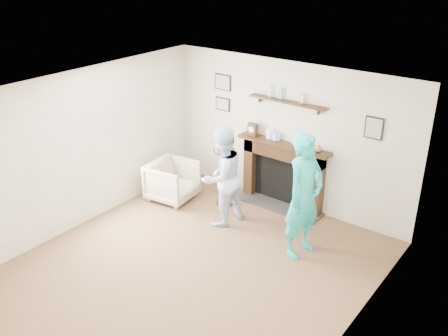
{
  "coord_description": "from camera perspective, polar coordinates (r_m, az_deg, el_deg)",
  "views": [
    {
      "loc": [
        3.86,
        -4.38,
        4.19
      ],
      "look_at": [
        -0.13,
        0.9,
        1.19
      ],
      "focal_mm": 40.0,
      "sensor_mm": 36.0,
      "label": 1
    }
  ],
  "objects": [
    {
      "name": "woman",
      "position": [
        7.6,
        8.67,
        -9.43
      ],
      "size": [
        0.55,
        0.74,
        1.87
      ],
      "primitive_type": "imported",
      "rotation": [
        0.0,
        0.0,
        1.42
      ],
      "color": "teal",
      "rests_on": "ground"
    },
    {
      "name": "armchair",
      "position": [
        9.01,
        -5.82,
        -3.49
      ],
      "size": [
        0.86,
        0.84,
        0.7
      ],
      "primitive_type": "imported",
      "rotation": [
        0.0,
        0.0,
        1.69
      ],
      "color": "tan",
      "rests_on": "ground"
    },
    {
      "name": "ground",
      "position": [
        7.19,
        -3.59,
        -11.35
      ],
      "size": [
        5.0,
        5.0,
        0.0
      ],
      "primitive_type": "plane",
      "color": "brown",
      "rests_on": "ground"
    },
    {
      "name": "man",
      "position": [
        8.26,
        -0.24,
        -6.14
      ],
      "size": [
        0.73,
        0.87,
        1.63
      ],
      "primitive_type": "imported",
      "rotation": [
        0.0,
        0.0,
        -1.72
      ],
      "color": "#CBE5FF",
      "rests_on": "ground"
    },
    {
      "name": "pedestal_table",
      "position": [
        8.49,
        0.03,
        0.2
      ],
      "size": [
        0.36,
        0.36,
        1.17
      ],
      "color": "black",
      "rests_on": "ground"
    },
    {
      "name": "room_shell",
      "position": [
        6.87,
        -0.23,
        2.43
      ],
      "size": [
        4.54,
        5.02,
        2.52
      ],
      "color": "beige",
      "rests_on": "ground"
    }
  ]
}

